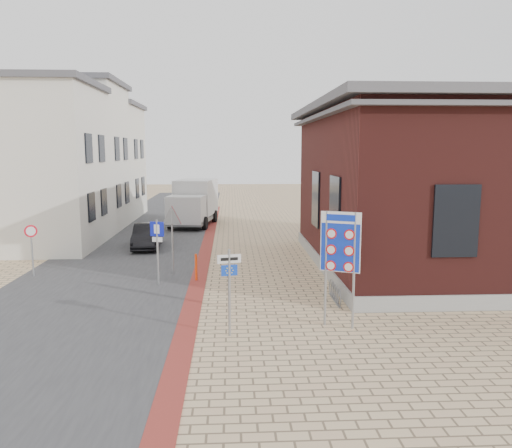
{
  "coord_description": "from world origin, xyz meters",
  "views": [
    {
      "loc": [
        -0.75,
        -13.5,
        4.9
      ],
      "look_at": [
        0.18,
        4.73,
        2.2
      ],
      "focal_mm": 35.0,
      "sensor_mm": 36.0,
      "label": 1
    }
  ],
  "objects_px": {
    "sedan": "(147,236)",
    "parking_sign": "(157,241)",
    "box_truck": "(194,202)",
    "essen_sign": "(229,279)",
    "bollard": "(196,267)",
    "border_sign": "(340,244)"
  },
  "relations": [
    {
      "from": "border_sign",
      "to": "box_truck",
      "type": "bearing_deg",
      "value": 129.71
    },
    {
      "from": "sedan",
      "to": "parking_sign",
      "type": "bearing_deg",
      "value": -81.89
    },
    {
      "from": "sedan",
      "to": "parking_sign",
      "type": "distance_m",
      "value": 7.37
    },
    {
      "from": "bollard",
      "to": "box_truck",
      "type": "bearing_deg",
      "value": 94.41
    },
    {
      "from": "essen_sign",
      "to": "bollard",
      "type": "height_order",
      "value": "essen_sign"
    },
    {
      "from": "border_sign",
      "to": "essen_sign",
      "type": "xyz_separation_m",
      "value": [
        -3.05,
        -0.54,
        -0.81
      ]
    },
    {
      "from": "border_sign",
      "to": "bollard",
      "type": "distance_m",
      "value": 7.01
    },
    {
      "from": "bollard",
      "to": "border_sign",
      "type": "bearing_deg",
      "value": -50.31
    },
    {
      "from": "box_truck",
      "to": "essen_sign",
      "type": "height_order",
      "value": "box_truck"
    },
    {
      "from": "essen_sign",
      "to": "parking_sign",
      "type": "bearing_deg",
      "value": 103.79
    },
    {
      "from": "box_truck",
      "to": "bollard",
      "type": "xyz_separation_m",
      "value": [
        1.1,
        -14.25,
        -1.02
      ]
    },
    {
      "from": "box_truck",
      "to": "bollard",
      "type": "relative_size",
      "value": 5.77
    },
    {
      "from": "box_truck",
      "to": "sedan",
      "type": "bearing_deg",
      "value": -94.79
    },
    {
      "from": "sedan",
      "to": "essen_sign",
      "type": "distance_m",
      "value": 13.1
    },
    {
      "from": "box_truck",
      "to": "border_sign",
      "type": "relative_size",
      "value": 1.83
    },
    {
      "from": "essen_sign",
      "to": "border_sign",
      "type": "bearing_deg",
      "value": -2.74
    },
    {
      "from": "sedan",
      "to": "bollard",
      "type": "xyz_separation_m",
      "value": [
        2.91,
        -6.63,
        -0.09
      ]
    },
    {
      "from": "essen_sign",
      "to": "bollard",
      "type": "bearing_deg",
      "value": 89.71
    },
    {
      "from": "box_truck",
      "to": "essen_sign",
      "type": "xyz_separation_m",
      "value": [
        2.37,
        -20.0,
        0.01
      ]
    },
    {
      "from": "box_truck",
      "to": "essen_sign",
      "type": "bearing_deg",
      "value": -74.65
    },
    {
      "from": "sedan",
      "to": "border_sign",
      "type": "relative_size",
      "value": 1.14
    },
    {
      "from": "sedan",
      "to": "essen_sign",
      "type": "bearing_deg",
      "value": -75.54
    }
  ]
}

